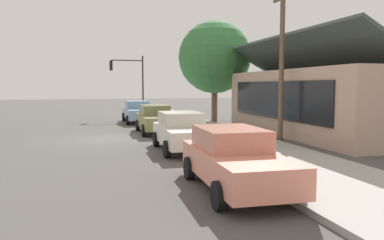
# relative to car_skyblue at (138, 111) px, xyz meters

# --- Properties ---
(ground_plane) EXTENTS (120.00, 120.00, 0.00)m
(ground_plane) POSITION_rel_car_skyblue_xyz_m (8.37, -2.62, -0.81)
(ground_plane) COLOR #4C4947
(sidewalk_curb) EXTENTS (60.00, 4.20, 0.16)m
(sidewalk_curb) POSITION_rel_car_skyblue_xyz_m (8.37, 2.98, -0.73)
(sidewalk_curb) COLOR #A3A099
(sidewalk_curb) RESTS_ON ground
(car_skyblue) EXTENTS (4.55, 2.01, 1.59)m
(car_skyblue) POSITION_rel_car_skyblue_xyz_m (0.00, 0.00, 0.00)
(car_skyblue) COLOR #8CB7E0
(car_skyblue) RESTS_ON ground
(car_olive) EXTENTS (4.55, 1.99, 1.59)m
(car_olive) POSITION_rel_car_skyblue_xyz_m (6.51, 0.20, -0.00)
(car_olive) COLOR olive
(car_olive) RESTS_ON ground
(car_ivory) EXTENTS (4.46, 2.14, 1.59)m
(car_ivory) POSITION_rel_car_skyblue_xyz_m (12.74, 0.28, 0.00)
(car_ivory) COLOR silver
(car_ivory) RESTS_ON ground
(car_coral) EXTENTS (4.70, 2.15, 1.59)m
(car_coral) POSITION_rel_car_skyblue_xyz_m (19.02, 0.15, 0.00)
(car_coral) COLOR #EA8C75
(car_coral) RESTS_ON ground
(storefront_building) EXTENTS (13.58, 6.60, 5.36)m
(storefront_building) POSITION_rel_car_skyblue_xyz_m (9.48, 9.37, 1.10)
(storefront_building) COLOR tan
(storefront_building) RESTS_ON ground
(shade_tree) EXTENTS (5.38, 5.38, 7.51)m
(shade_tree) POSITION_rel_car_skyblue_xyz_m (0.86, 5.67, 3.99)
(shade_tree) COLOR brown
(shade_tree) RESTS_ON ground
(traffic_light_main) EXTENTS (0.37, 2.79, 5.20)m
(traffic_light_main) POSITION_rel_car_skyblue_xyz_m (-4.13, -0.08, 2.68)
(traffic_light_main) COLOR #383833
(traffic_light_main) RESTS_ON ground
(utility_pole_wooden) EXTENTS (1.80, 0.24, 7.50)m
(utility_pole_wooden) POSITION_rel_car_skyblue_xyz_m (11.32, 5.58, 3.11)
(utility_pole_wooden) COLOR brown
(utility_pole_wooden) RESTS_ON ground
(fire_hydrant_red) EXTENTS (0.22, 0.22, 0.71)m
(fire_hydrant_red) POSITION_rel_car_skyblue_xyz_m (4.52, 1.58, -0.32)
(fire_hydrant_red) COLOR red
(fire_hydrant_red) RESTS_ON sidewalk_curb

